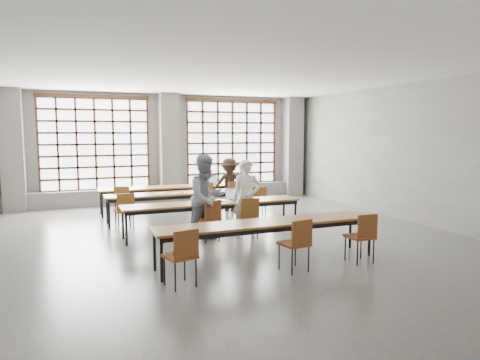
# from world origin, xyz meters

# --- Properties ---
(floor) EXTENTS (11.00, 11.00, 0.00)m
(floor) POSITION_xyz_m (0.00, 0.00, 0.00)
(floor) COLOR #4A4A47
(floor) RESTS_ON ground
(ceiling) EXTENTS (11.00, 11.00, 0.00)m
(ceiling) POSITION_xyz_m (0.00, 0.00, 3.50)
(ceiling) COLOR silver
(ceiling) RESTS_ON floor
(wall_back) EXTENTS (10.00, 0.00, 10.00)m
(wall_back) POSITION_xyz_m (0.00, 5.50, 1.75)
(wall_back) COLOR #61615E
(wall_back) RESTS_ON floor
(wall_front) EXTENTS (10.00, 0.00, 10.00)m
(wall_front) POSITION_xyz_m (0.00, -5.50, 1.75)
(wall_front) COLOR #61615E
(wall_front) RESTS_ON floor
(wall_right) EXTENTS (0.00, 11.00, 11.00)m
(wall_right) POSITION_xyz_m (5.00, 0.00, 1.75)
(wall_right) COLOR #61615E
(wall_right) RESTS_ON floor
(column_left) EXTENTS (0.60, 0.55, 3.50)m
(column_left) POSITION_xyz_m (-4.50, 5.22, 1.75)
(column_left) COLOR #5B5C59
(column_left) RESTS_ON floor
(column_mid) EXTENTS (0.60, 0.55, 3.50)m
(column_mid) POSITION_xyz_m (0.00, 5.22, 1.75)
(column_mid) COLOR #5B5C59
(column_mid) RESTS_ON floor
(column_right) EXTENTS (0.60, 0.55, 3.50)m
(column_right) POSITION_xyz_m (4.50, 5.22, 1.75)
(column_right) COLOR #5B5C59
(column_right) RESTS_ON floor
(window_left) EXTENTS (3.32, 0.12, 3.00)m
(window_left) POSITION_xyz_m (-2.25, 5.42, 1.90)
(window_left) COLOR white
(window_left) RESTS_ON wall_back
(window_right) EXTENTS (3.32, 0.12, 3.00)m
(window_right) POSITION_xyz_m (2.25, 5.42, 1.90)
(window_right) COLOR white
(window_right) RESTS_ON wall_back
(sill_ledge) EXTENTS (9.80, 0.35, 0.50)m
(sill_ledge) POSITION_xyz_m (0.00, 5.30, 0.25)
(sill_ledge) COLOR #5B5C59
(sill_ledge) RESTS_ON floor
(desk_row_a) EXTENTS (4.00, 0.70, 0.73)m
(desk_row_a) POSITION_xyz_m (-0.33, 3.57, 0.66)
(desk_row_a) COLOR brown
(desk_row_a) RESTS_ON floor
(desk_row_b) EXTENTS (4.00, 0.70, 0.73)m
(desk_row_b) POSITION_xyz_m (-0.27, 2.22, 0.66)
(desk_row_b) COLOR brown
(desk_row_b) RESTS_ON floor
(desk_row_c) EXTENTS (4.00, 0.70, 0.73)m
(desk_row_c) POSITION_xyz_m (-0.08, 0.48, 0.66)
(desk_row_c) COLOR brown
(desk_row_c) RESTS_ON floor
(desk_row_d) EXTENTS (4.00, 0.70, 0.73)m
(desk_row_d) POSITION_xyz_m (0.16, -1.89, 0.66)
(desk_row_d) COLOR brown
(desk_row_d) RESTS_ON floor
(chair_back_left) EXTENTS (0.52, 0.53, 0.88)m
(chair_back_left) POSITION_xyz_m (-1.75, 2.94, 0.54)
(chair_back_left) COLOR brown
(chair_back_left) RESTS_ON floor
(chair_back_mid) EXTENTS (0.47, 0.47, 0.88)m
(chair_back_mid) POSITION_xyz_m (0.48, 2.94, 0.54)
(chair_back_mid) COLOR brown
(chair_back_mid) RESTS_ON floor
(chair_back_right) EXTENTS (0.51, 0.51, 0.88)m
(chair_back_right) POSITION_xyz_m (1.29, 2.94, 0.54)
(chair_back_right) COLOR brown
(chair_back_right) RESTS_ON floor
(chair_mid_left) EXTENTS (0.46, 0.46, 0.88)m
(chair_mid_left) POSITION_xyz_m (-1.86, 1.59, 0.54)
(chair_mid_left) COLOR brown
(chair_mid_left) RESTS_ON floor
(chair_mid_centre) EXTENTS (0.43, 0.44, 0.88)m
(chair_mid_centre) POSITION_xyz_m (0.14, 1.59, 0.54)
(chair_mid_centre) COLOR brown
(chair_mid_centre) RESTS_ON floor
(chair_mid_right) EXTENTS (0.50, 0.50, 0.88)m
(chair_mid_right) POSITION_xyz_m (1.52, 1.59, 0.54)
(chair_mid_right) COLOR brown
(chair_mid_right) RESTS_ON floor
(chair_front_left) EXTENTS (0.53, 0.53, 0.88)m
(chair_front_left) POSITION_xyz_m (-0.36, -0.15, 0.54)
(chair_front_left) COLOR maroon
(chair_front_left) RESTS_ON floor
(chair_front_right) EXTENTS (0.47, 0.47, 0.88)m
(chair_front_right) POSITION_xyz_m (0.51, -0.15, 0.54)
(chair_front_right) COLOR brown
(chair_front_right) RESTS_ON floor
(chair_near_left) EXTENTS (0.51, 0.52, 0.88)m
(chair_near_left) POSITION_xyz_m (-1.52, -2.51, 0.54)
(chair_near_left) COLOR brown
(chair_near_left) RESTS_ON floor
(chair_near_mid) EXTENTS (0.49, 0.49, 0.88)m
(chair_near_mid) POSITION_xyz_m (0.37, -2.51, 0.54)
(chair_near_mid) COLOR maroon
(chair_near_mid) RESTS_ON floor
(chair_near_right) EXTENTS (0.43, 0.43, 0.88)m
(chair_near_right) POSITION_xyz_m (1.66, -2.51, 0.54)
(chair_near_right) COLOR brown
(chair_near_right) RESTS_ON floor
(student_male) EXTENTS (0.71, 0.57, 1.68)m
(student_male) POSITION_xyz_m (0.52, -0.02, 0.84)
(student_male) COLOR white
(student_male) RESTS_ON floor
(student_female) EXTENTS (1.07, 0.95, 1.81)m
(student_female) POSITION_xyz_m (-0.38, -0.02, 0.91)
(student_female) COLOR #18244A
(student_female) RESTS_ON floor
(student_back) EXTENTS (1.13, 0.91, 1.53)m
(student_back) POSITION_xyz_m (1.27, 3.07, 0.76)
(student_back) COLOR black
(student_back) RESTS_ON floor
(laptop_front) EXTENTS (0.38, 0.33, 0.26)m
(laptop_front) POSITION_xyz_m (0.47, 0.59, 0.79)
(laptop_front) COLOR #ACABB0
(laptop_front) RESTS_ON desk_row_c
(laptop_back) EXTENTS (0.45, 0.42, 0.26)m
(laptop_back) POSITION_xyz_m (1.00, 3.67, 0.79)
(laptop_back) COLOR #AAAAAF
(laptop_back) RESTS_ON desk_row_a
(mouse) EXTENTS (0.11, 0.08, 0.04)m
(mouse) POSITION_xyz_m (0.87, 0.46, 0.75)
(mouse) COLOR white
(mouse) RESTS_ON desk_row_c
(green_box) EXTENTS (0.27, 0.17, 0.09)m
(green_box) POSITION_xyz_m (-0.13, 0.56, 0.78)
(green_box) COLOR green
(green_box) RESTS_ON desk_row_c
(phone) EXTENTS (0.14, 0.07, 0.01)m
(phone) POSITION_xyz_m (0.10, 0.38, 0.74)
(phone) COLOR black
(phone) RESTS_ON desk_row_c
(paper_sheet_a) EXTENTS (0.35, 0.29, 0.00)m
(paper_sheet_a) POSITION_xyz_m (-0.87, 2.27, 0.73)
(paper_sheet_a) COLOR white
(paper_sheet_a) RESTS_ON desk_row_b
(paper_sheet_b) EXTENTS (0.32, 0.24, 0.00)m
(paper_sheet_b) POSITION_xyz_m (-0.57, 2.17, 0.73)
(paper_sheet_b) COLOR white
(paper_sheet_b) RESTS_ON desk_row_b
(paper_sheet_c) EXTENTS (0.33, 0.26, 0.00)m
(paper_sheet_c) POSITION_xyz_m (-0.17, 2.22, 0.73)
(paper_sheet_c) COLOR white
(paper_sheet_c) RESTS_ON desk_row_b
(backpack) EXTENTS (0.36, 0.27, 0.40)m
(backpack) POSITION_xyz_m (1.33, 2.27, 0.93)
(backpack) COLOR black
(backpack) RESTS_ON desk_row_b
(plastic_bag) EXTENTS (0.31, 0.28, 0.29)m
(plastic_bag) POSITION_xyz_m (0.57, 3.62, 0.87)
(plastic_bag) COLOR white
(plastic_bag) RESTS_ON desk_row_a
(red_pouch) EXTENTS (0.21, 0.10, 0.06)m
(red_pouch) POSITION_xyz_m (-1.54, -2.44, 0.50)
(red_pouch) COLOR #B83016
(red_pouch) RESTS_ON chair_near_left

